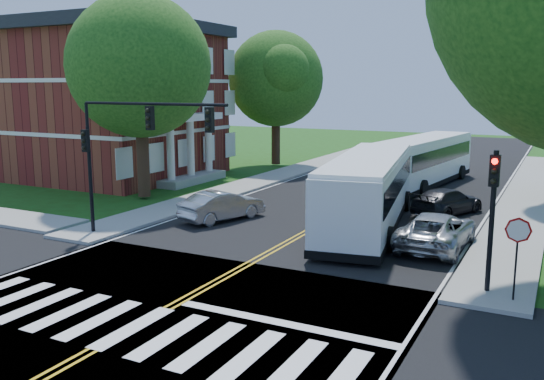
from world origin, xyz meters
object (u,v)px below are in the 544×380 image
Objects in this scene: signal_nw at (129,137)px; bus_follow at (424,160)px; hatchback at (222,205)px; signal_ne at (493,203)px; bus_lead at (368,190)px; suv at (436,230)px; dark_sedan at (447,201)px.

signal_nw reaches higher than bus_follow.
signal_nw is 1.64× the size of hatchback.
signal_ne reaches higher than bus_lead.
suv is at bearing 22.18° from signal_nw.
bus_follow is at bearing 107.95° from signal_ne.
signal_nw is 10.87m from bus_lead.
bus_follow is 2.85× the size of hatchback.
signal_nw is at bearing -179.95° from signal_ne.
signal_nw is 1.62× the size of signal_ne.
suv is (-2.50, 4.70, -2.23)m from signal_ne.
bus_lead is at bearing 131.38° from signal_ne.
dark_sedan is at bearing 46.36° from signal_nw.
hatchback reaches higher than dark_sedan.
signal_nw is at bearing 23.94° from suv.
bus_follow is 15.29m from suv.
bus_lead reaches higher than dark_sedan.
signal_ne is 0.35× the size of bus_follow.
signal_nw is at bearing 68.26° from dark_sedan.
bus_follow reaches higher than hatchback.
signal_ne is 20.52m from bus_follow.
bus_follow is (7.74, 19.49, -2.70)m from signal_nw.
bus_lead is at bearing 98.42° from bus_follow.
suv reaches higher than hatchback.
suv is (3.81, -14.78, -0.94)m from bus_follow.
hatchback is 0.84× the size of suv.
bus_lead is 2.50× the size of suv.
bus_lead is at bearing -145.53° from hatchback.
signal_ne reaches higher than bus_follow.
bus_lead is 2.85× the size of dark_sedan.
hatchback is at bearing 55.45° from dark_sedan.
signal_nw reaches higher than hatchback.
hatchback is (-12.78, 4.98, -2.23)m from signal_ne.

